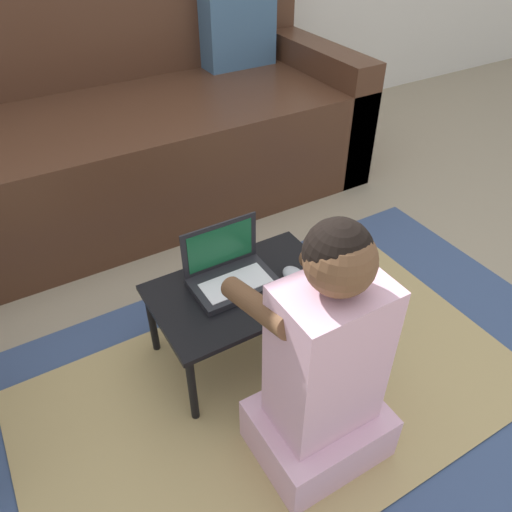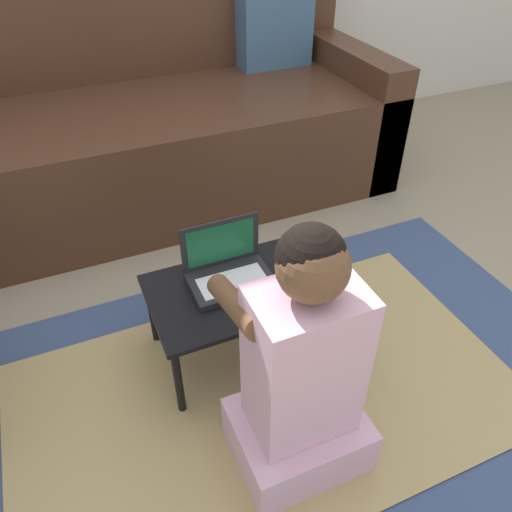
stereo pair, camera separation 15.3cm
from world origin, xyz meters
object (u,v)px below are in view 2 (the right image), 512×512
Objects in this scene: couch at (141,127)px; person_seated at (302,376)px; laptop_desk at (241,294)px; laptop at (228,272)px; computer_mouse at (293,279)px.

couch is 2.99× the size of person_seated.
laptop_desk is (0.03, -1.18, -0.07)m from couch.
person_seated is at bearing -87.65° from laptop.
person_seated reaches higher than laptop_desk.
laptop is 2.63× the size of computer_mouse.
couch is at bearing 90.89° from person_seated.
laptop_desk is 0.16m from computer_mouse.
couch is 9.04× the size of laptop.
laptop_desk is 0.74× the size of person_seated.
computer_mouse is at bearing 66.43° from person_seated.
computer_mouse is at bearing -18.53° from laptop_desk.
couch reaches higher than person_seated.
person_seated is at bearing -90.63° from laptop_desk.
laptop_desk is at bearing 89.37° from person_seated.
laptop_desk is 0.08m from laptop.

